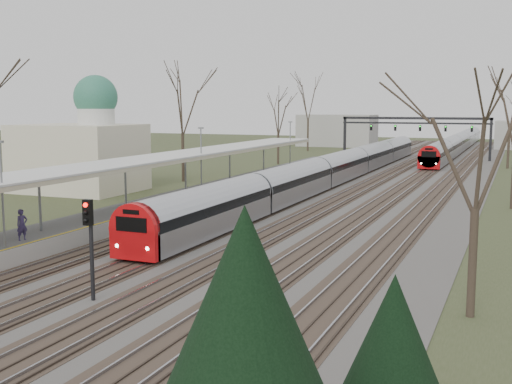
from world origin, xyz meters
TOP-DOWN VIEW (x-y plane):
  - track_bed at (0.26, 55.00)m, footprint 24.00×160.00m
  - platform at (-9.05, 37.50)m, footprint 3.50×69.00m
  - canopy at (-9.05, 32.99)m, footprint 4.10×50.00m
  - dome_building at (-21.71, 38.00)m, footprint 10.00×8.00m
  - signal_gantry at (0.29, 84.99)m, footprint 21.00×0.59m
  - tree_west_far at (-17.00, 48.00)m, footprint 5.50×5.50m
  - tree_east_near at (13.00, 15.00)m, footprint 4.50×4.50m
  - train_near at (-2.50, 54.12)m, footprint 2.62×75.21m
  - train_far at (4.50, 105.48)m, footprint 2.62×75.21m
  - passenger at (-8.21, 15.71)m, footprint 0.54×0.67m
  - signal_post at (-0.75, 11.25)m, footprint 0.35×0.45m

SIDE VIEW (x-z plane):
  - track_bed at x=0.26m, z-range -0.05..0.17m
  - platform at x=-9.05m, z-range 0.00..1.00m
  - train_near at x=-2.50m, z-range -0.05..3.00m
  - train_far at x=4.50m, z-range -0.05..3.00m
  - passenger at x=-8.21m, z-range 1.00..2.58m
  - signal_post at x=-0.75m, z-range 0.67..4.77m
  - dome_building at x=-21.71m, z-range -1.43..8.87m
  - canopy at x=-9.05m, z-range 2.37..5.48m
  - signal_gantry at x=0.29m, z-range 1.87..7.95m
  - tree_east_near at x=13.00m, z-range 1.92..11.19m
  - tree_west_far at x=-17.00m, z-range 2.35..13.68m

